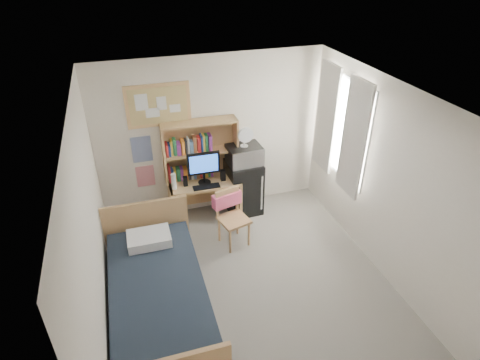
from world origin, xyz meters
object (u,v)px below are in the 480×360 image
object	(u,v)px
monitor	(204,168)
speaker_right	(223,175)
desk_chair	(234,219)
bed	(159,302)
desk	(205,199)
mini_fridge	(244,187)
desk_fan	(244,138)
microwave	(244,155)
speaker_left	(185,181)
bulletin_board	(158,105)

from	to	relation	value
monitor	speaker_right	xyz separation A→B (m)	(0.30, -0.01, -0.18)
desk_chair	bed	size ratio (longest dim) A/B	0.40
desk	bed	bearing A→B (deg)	-116.40
mini_fridge	desk_fan	bearing A→B (deg)	-90.00
desk	desk_chair	world-z (taller)	desk_chair
monitor	microwave	distance (m)	0.68
mini_fridge	monitor	size ratio (longest dim) A/B	1.69
desk_fan	desk_chair	bearing A→B (deg)	-119.94
microwave	mini_fridge	bearing A→B (deg)	90.00
bed	microwave	xyz separation A→B (m)	(1.67, 1.89, 0.76)
speaker_left	microwave	xyz separation A→B (m)	(0.97, 0.05, 0.28)
desk_chair	desk	bearing A→B (deg)	93.93
desk	desk_fan	size ratio (longest dim) A/B	3.71
bulletin_board	bed	world-z (taller)	bulletin_board
speaker_left	microwave	bearing A→B (deg)	4.04
monitor	desk_fan	xyz separation A→B (m)	(0.67, 0.05, 0.40)
bulletin_board	monitor	distance (m)	1.15
mini_fridge	speaker_right	distance (m)	0.51
monitor	desk_chair	bearing A→B (deg)	-68.84
desk	speaker_right	distance (m)	0.54
desk_fan	speaker_right	bearing A→B (deg)	-173.03
desk_chair	bed	distance (m)	1.69
mini_fridge	monitor	bearing A→B (deg)	-176.00
desk_fan	desk	bearing A→B (deg)	177.18
bulletin_board	desk_chair	bearing A→B (deg)	-52.78
desk	mini_fridge	size ratio (longest dim) A/B	1.23
mini_fridge	speaker_right	size ratio (longest dim) A/B	5.06
monitor	desk	bearing A→B (deg)	90.00
desk	mini_fridge	bearing A→B (deg)	2.44
speaker_left	microwave	size ratio (longest dim) A/B	0.30
desk	speaker_left	size ratio (longest dim) A/B	7.15
bed	speaker_right	bearing A→B (deg)	55.38
speaker_right	microwave	xyz separation A→B (m)	(0.37, 0.06, 0.27)
speaker_right	microwave	distance (m)	0.46
desk_chair	speaker_left	bearing A→B (deg)	113.08
desk_chair	desk_fan	distance (m)	1.27
desk_chair	microwave	size ratio (longest dim) A/B	1.68
monitor	bulletin_board	bearing A→B (deg)	149.40
desk_fan	microwave	bearing A→B (deg)	177.81
speaker_left	speaker_right	world-z (taller)	speaker_right
speaker_left	mini_fridge	bearing A→B (deg)	5.22
desk	speaker_left	bearing A→B (deg)	-168.69
mini_fridge	monitor	world-z (taller)	monitor
monitor	speaker_left	bearing A→B (deg)	-180.00
speaker_left	desk_fan	world-z (taller)	desk_fan
mini_fridge	bulletin_board	bearing A→B (deg)	165.28
monitor	microwave	world-z (taller)	monitor
bulletin_board	desk_chair	distance (m)	2.00
speaker_right	desk_fan	distance (m)	0.69
bulletin_board	speaker_left	distance (m)	1.22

